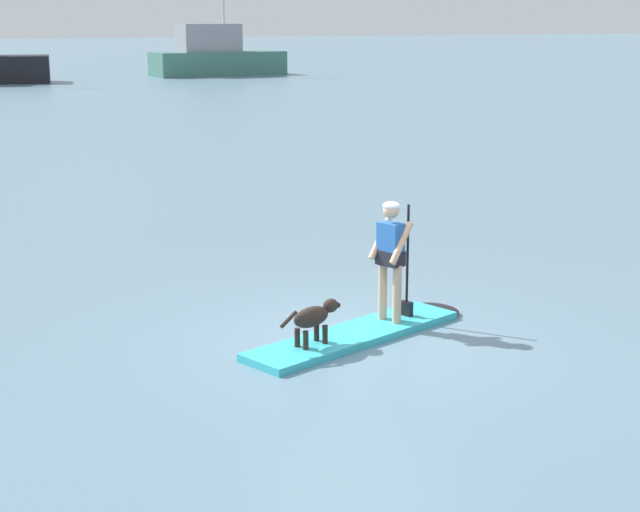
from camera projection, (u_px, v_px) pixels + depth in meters
The scene contains 5 objects.
ground_plane at pixel (354, 339), 12.86m from camera, with size 400.00×400.00×0.00m, color slate.
paddleboard at pixel (366, 331), 13.00m from camera, with size 3.67×1.81×0.10m.
person_paddler at pixel (391, 253), 13.08m from camera, with size 0.67×0.57×1.64m.
dog at pixel (314, 317), 12.26m from camera, with size 0.99×0.40×0.53m.
moored_boat_far_port at pixel (216, 56), 71.47m from camera, with size 9.79×3.57×9.60m.
Camera 1 is at (-5.86, -10.75, 4.08)m, focal length 55.18 mm.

